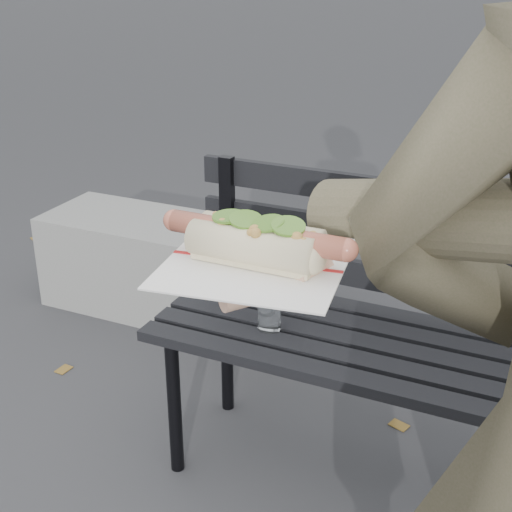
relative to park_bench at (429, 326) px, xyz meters
The scene contains 3 objects.
park_bench is the anchor object (origin of this frame).
concrete_block 1.35m from the park_bench, 151.00° to the left, with size 1.20×0.40×0.40m, color slate.
held_hotdog 1.20m from the park_bench, 80.08° to the right, with size 0.63×0.32×0.20m.
Camera 1 is at (0.33, -0.71, 1.46)m, focal length 50.00 mm.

